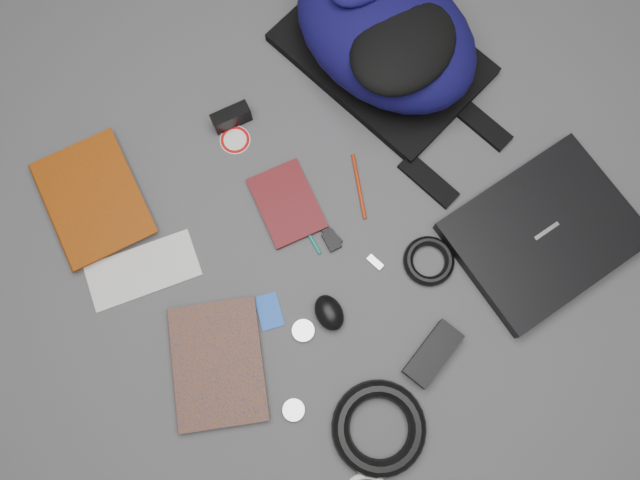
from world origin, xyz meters
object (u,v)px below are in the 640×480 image
backpack (386,33)px  mouse (329,313)px  textbook_red (50,219)px  laptop (544,233)px  power_brick (433,354)px  comic_book (173,370)px  dvd_case (287,204)px  compact_camera (231,117)px

backpack → mouse: backpack is taller
textbook_red → mouse: 0.66m
laptop → mouse: mouse is taller
laptop → mouse: size_ratio=4.70×
power_brick → comic_book: bearing=132.4°
comic_book → dvd_case: 0.44m
backpack → comic_book: size_ratio=1.93×
dvd_case → mouse: mouse is taller
backpack → laptop: (0.04, -0.57, -0.09)m
laptop → power_brick: bearing=-168.0°
laptop → power_brick: laptop is taller
laptop → comic_book: laptop is taller
backpack → power_brick: (-0.32, -0.64, -0.09)m
mouse → power_brick: (0.14, -0.20, -0.00)m
mouse → laptop: bearing=-6.1°
laptop → comic_book: bearing=166.4°
laptop → power_brick: (-0.36, -0.08, -0.00)m
compact_camera → laptop: bearing=-47.3°
dvd_case → power_brick: 0.46m
mouse → power_brick: mouse is taller
backpack → textbook_red: 0.87m
laptop → mouse: (-0.50, 0.12, 0.00)m
laptop → mouse: 0.51m
backpack → laptop: bearing=-98.3°
mouse → textbook_red: bearing=134.8°
mouse → power_brick: size_ratio=0.58×
backpack → comic_book: (-0.80, -0.36, -0.10)m
dvd_case → power_brick: (0.08, -0.46, 0.01)m
backpack → textbook_red: bearing=162.2°
backpack → comic_book: bearing=-168.3°
laptop → dvd_case: size_ratio=2.15×
compact_camera → power_brick: compact_camera is taller
backpack → power_brick: bearing=-129.1°
backpack → textbook_red: backpack is taller
dvd_case → compact_camera: 0.24m
dvd_case → textbook_red: bearing=159.8°
laptop → textbook_red: (-0.90, 0.65, -0.00)m
power_brick → dvd_case: bearing=81.9°
laptop → comic_book: size_ratio=1.46×
backpack → laptop: 0.58m
backpack → mouse: bearing=-148.2°
comic_book → power_brick: power_brick is taller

